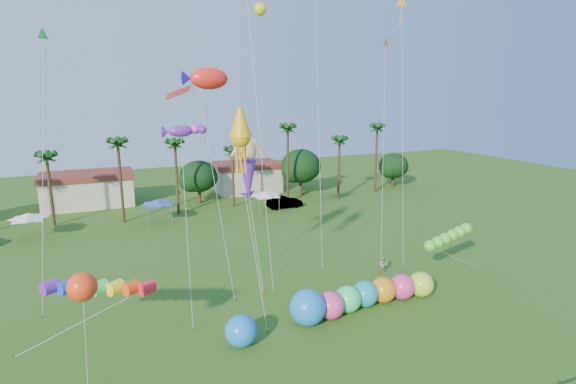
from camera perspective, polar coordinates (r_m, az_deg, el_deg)
name	(u,v)px	position (r m, az deg, el deg)	size (l,w,h in m)	color
ground	(357,380)	(28.16, 8.82, -22.54)	(160.00, 160.00, 0.00)	#285116
tree_line	(218,175)	(66.36, -8.92, 2.21)	(69.46, 8.91, 11.00)	#3A2819
buildings_row	(166,186)	(71.32, -15.27, 0.77)	(35.00, 7.00, 4.00)	beige
tent_row	(158,203)	(57.56, -16.15, -1.31)	(31.00, 4.00, 0.60)	white
car_b	(284,202)	(63.48, -0.45, -1.29)	(1.77, 5.06, 1.67)	#4C4C54
spectator_b	(383,265)	(42.07, 12.01, -9.07)	(0.76, 0.59, 1.57)	gray
caterpillar_inflatable	(360,296)	(35.08, 9.07, -12.96)	(12.74, 3.16, 2.59)	#F23F86
blue_ball	(241,331)	(30.48, -6.00, -17.14)	(2.11, 2.11, 2.11)	blue
rainbow_tube	(120,292)	(31.23, -20.59, -11.84)	(9.73, 3.30, 4.10)	#FA1B2E
green_worm	(430,246)	(40.39, 17.58, -6.54)	(9.20, 3.07, 3.91)	#57D22E
orange_ball_kite	(82,287)	(26.36, -24.67, -10.92)	(1.56, 1.56, 6.92)	#FF3A14
merman_kite	(248,169)	(38.92, -5.12, 2.99)	(2.91, 5.84, 12.60)	#DFA47E
fish_kite	(209,79)	(38.69, -9.98, 13.99)	(4.98, 7.47, 18.17)	red
squid_kite	(240,138)	(32.36, -6.06, 6.84)	(1.83, 5.55, 15.16)	#FAAA14
lobster_kite	(181,131)	(32.84, -13.46, 7.52)	(3.47, 5.19, 14.03)	purple
delta_kite_red	(386,50)	(45.05, 12.29, 17.26)	(2.27, 3.55, 21.06)	#CE4816
delta_kite_yellow	(402,8)	(44.40, 14.26, 21.73)	(1.40, 3.55, 24.50)	yellow
delta_kite_green	(43,41)	(39.72, -28.69, 16.43)	(2.32, 5.50, 20.83)	#34DD4B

